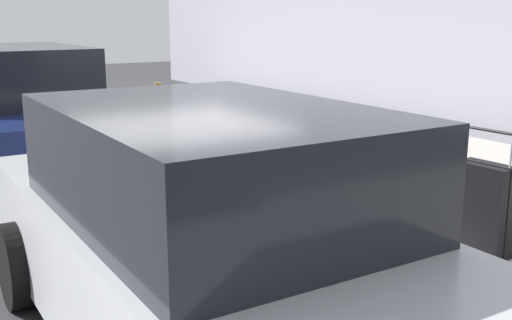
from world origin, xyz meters
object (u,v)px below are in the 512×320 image
object	(u,v)px
suitcase_red_2	(387,194)
bollard_post	(159,111)
suitcase_black_7	(252,139)
parked_car_navy_1	(15,118)
suitcase_red_9	(209,132)
parked_car_silver_0	(212,246)
suitcase_black_0	(483,209)
suitcase_teal_6	(276,147)
fire_hydrant	(185,117)
suitcase_navy_8	(231,135)
suitcase_silver_5	(299,156)
suitcase_maroon_4	(321,167)
suitcase_navy_1	(433,206)
suitcase_olive_3	(354,173)

from	to	relation	value
suitcase_red_2	bollard_post	bearing A→B (deg)	1.05
suitcase_black_7	parked_car_navy_1	world-z (taller)	parked_car_navy_1
suitcase_red_9	parked_car_silver_0	size ratio (longest dim) A/B	0.20
suitcase_black_0	suitcase_teal_6	xyz separation A→B (m)	(3.08, -0.04, -0.02)
bollard_post	parked_car_navy_1	world-z (taller)	parked_car_navy_1
bollard_post	suitcase_red_2	bearing A→B (deg)	-178.95
fire_hydrant	bollard_post	world-z (taller)	bollard_post
parked_car_silver_0	suitcase_navy_8	bearing A→B (deg)	-31.86
suitcase_red_2	suitcase_teal_6	bearing A→B (deg)	-3.39
suitcase_black_0	bollard_post	bearing A→B (deg)	1.66
suitcase_red_2	parked_car_silver_0	xyz separation A→B (m)	(-1.04, 2.49, 0.33)
fire_hydrant	suitcase_silver_5	bearing A→B (deg)	-179.26
suitcase_red_2	suitcase_silver_5	world-z (taller)	suitcase_silver_5
suitcase_teal_6	parked_car_silver_0	bearing A→B (deg)	139.87
fire_hydrant	suitcase_black_7	bearing A→B (deg)	-178.35
suitcase_maroon_4	suitcase_red_9	bearing A→B (deg)	-0.15
suitcase_black_7	suitcase_navy_8	bearing A→B (deg)	2.60
suitcase_navy_1	suitcase_red_9	bearing A→B (deg)	1.16
suitcase_teal_6	suitcase_red_9	size ratio (longest dim) A/B	1.17
suitcase_maroon_4	suitcase_navy_8	size ratio (longest dim) A/B	1.22
suitcase_black_0	suitcase_silver_5	world-z (taller)	suitcase_black_0
suitcase_red_9	fire_hydrant	size ratio (longest dim) A/B	1.13
suitcase_black_0	suitcase_maroon_4	xyz separation A→B (m)	(2.04, 0.08, -0.05)
suitcase_maroon_4	suitcase_teal_6	world-z (taller)	suitcase_teal_6
suitcase_silver_5	suitcase_maroon_4	bearing A→B (deg)	170.66
suitcase_navy_1	suitcase_teal_6	bearing A→B (deg)	-0.54
suitcase_olive_3	bollard_post	distance (m)	4.61
suitcase_silver_5	parked_car_silver_0	bearing A→B (deg)	134.94
suitcase_red_2	parked_car_silver_0	size ratio (longest dim) A/B	0.13
suitcase_navy_1	bollard_post	size ratio (longest dim) A/B	0.66
suitcase_olive_3	suitcase_maroon_4	xyz separation A→B (m)	(0.52, 0.00, -0.04)
suitcase_olive_3	suitcase_black_7	distance (m)	2.09
suitcase_red_9	parked_car_silver_0	world-z (taller)	parked_car_silver_0
suitcase_olive_3	parked_car_silver_0	size ratio (longest dim) A/B	0.24
suitcase_navy_8	fire_hydrant	bearing A→B (deg)	1.28
suitcase_red_9	suitcase_black_7	bearing A→B (deg)	-174.56
parked_car_silver_0	suitcase_black_7	bearing A→B (deg)	-35.69
suitcase_silver_5	bollard_post	bearing A→B (deg)	3.02
fire_hydrant	suitcase_red_2	bearing A→B (deg)	179.27
suitcase_red_2	suitcase_olive_3	bearing A→B (deg)	-1.41
suitcase_black_7	suitcase_red_9	xyz separation A→B (m)	(1.00, 0.10, -0.05)
suitcase_black_7	parked_car_navy_1	xyz separation A→B (m)	(1.65, 2.60, 0.27)
suitcase_maroon_4	suitcase_black_7	size ratio (longest dim) A/B	0.89
suitcase_red_9	suitcase_black_0	bearing A→B (deg)	-179.15
suitcase_silver_5	suitcase_black_7	xyz separation A→B (m)	(1.04, -0.02, 0.03)
suitcase_maroon_4	parked_car_silver_0	size ratio (longest dim) A/B	0.20
suitcase_silver_5	fire_hydrant	distance (m)	2.92
suitcase_navy_8	suitcase_black_7	bearing A→B (deg)	-177.40
parked_car_silver_0	parked_car_navy_1	size ratio (longest dim) A/B	0.99
suitcase_black_7	parked_car_navy_1	distance (m)	3.09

